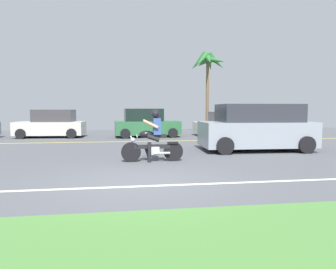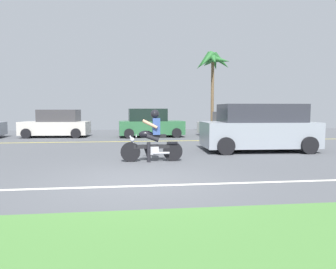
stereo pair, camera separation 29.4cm
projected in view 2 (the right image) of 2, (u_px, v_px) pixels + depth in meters
The scene contains 9 objects.
ground at pixel (136, 160), 9.91m from camera, with size 56.00×30.00×0.04m, color #4C4F54.
lane_line_near at pixel (138, 186), 6.47m from camera, with size 50.40×0.12×0.01m, color silver.
lane_line_far at pixel (134, 141), 15.53m from camera, with size 50.40×0.12×0.01m, color yellow.
motorcyclist at pixel (152, 140), 9.50m from camera, with size 1.94×0.63×1.62m.
suv_nearby at pixel (259, 128), 11.96m from camera, with size 4.56×2.36×1.83m.
parked_car_1 at pixel (57, 124), 17.96m from camera, with size 3.91×2.05×1.62m.
parked_car_2 at pixel (150, 124), 18.12m from camera, with size 3.87×2.10×1.67m.
parked_car_3 at pixel (230, 124), 18.94m from camera, with size 3.75×2.01×1.49m.
palm_tree_0 at pixel (213, 64), 21.69m from camera, with size 2.75×2.88×5.76m.
Camera 2 is at (-0.12, -6.86, 1.62)m, focal length 32.60 mm.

